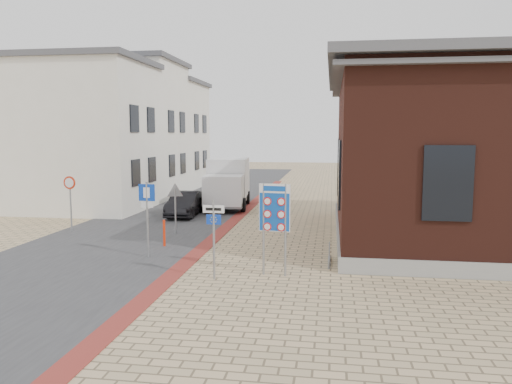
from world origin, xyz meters
The scene contains 16 objects.
ground centered at (0.00, 0.00, 0.00)m, with size 120.00×120.00×0.00m, color tan.
road_strip centered at (-5.50, 15.00, 0.01)m, with size 7.00×60.00×0.02m, color #38383A.
curb_strip centered at (-2.00, 10.00, 0.01)m, with size 0.60×40.00×0.02m, color maroon.
brick_building centered at (8.99, 7.00, 3.49)m, with size 13.00×13.00×6.80m.
townhouse_near centered at (-10.99, 12.00, 4.17)m, with size 7.40×6.40×8.30m.
townhouse_mid centered at (-10.99, 18.00, 4.57)m, with size 7.40×6.40×9.10m.
townhouse_far centered at (-10.99, 24.00, 4.17)m, with size 7.40×6.40×8.30m.
bike_rack centered at (2.65, 2.20, 0.26)m, with size 0.08×1.80×0.60m.
sedan centered at (-4.80, 10.67, 0.62)m, with size 1.32×3.79×1.25m, color black.
box_truck centered at (-3.22, 13.91, 1.44)m, with size 2.67×5.52×2.80m.
border_sign centered at (1.03, 0.50, 1.98)m, with size 0.94×0.16×2.76m.
essen_sign centered at (-0.66, -0.18, 1.53)m, with size 0.63×0.07×2.32m.
parking_sign centered at (-3.50, 2.00, 1.79)m, with size 0.58×0.08×2.61m.
yield_sign centered at (-3.80, 6.00, 1.61)m, with size 0.74×0.28×2.13m.
speed_sign centered at (-8.50, 5.96, 1.61)m, with size 0.57×0.08×2.41m.
bollard centered at (-3.50, 3.67, 0.51)m, with size 0.09×0.09×1.01m, color red.
Camera 1 is at (2.68, -14.00, 4.22)m, focal length 35.00 mm.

